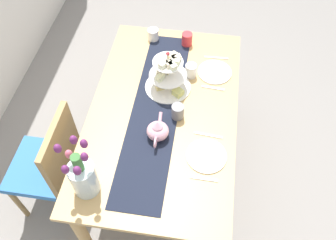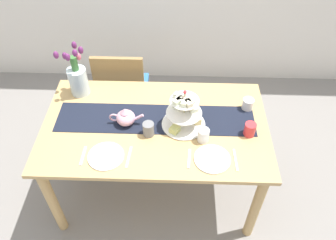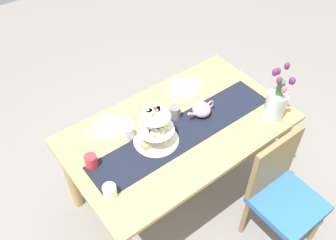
# 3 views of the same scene
# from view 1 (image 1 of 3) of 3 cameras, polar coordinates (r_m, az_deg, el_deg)

# --- Properties ---
(ground_plane) EXTENTS (8.00, 8.00, 0.00)m
(ground_plane) POSITION_cam_1_polar(r_m,az_deg,el_deg) (2.83, -0.61, -8.09)
(ground_plane) COLOR gray
(dining_table) EXTENTS (1.56, 0.92, 0.77)m
(dining_table) POSITION_cam_1_polar(r_m,az_deg,el_deg) (2.28, -0.75, -0.16)
(dining_table) COLOR tan
(dining_table) RESTS_ON ground_plane
(chair_left) EXTENTS (0.42, 0.42, 0.91)m
(chair_left) POSITION_cam_1_polar(r_m,az_deg,el_deg) (2.40, -18.55, -6.77)
(chair_left) COLOR olive
(chair_left) RESTS_ON ground_plane
(table_runner) EXTENTS (1.38, 0.29, 0.00)m
(table_runner) POSITION_cam_1_polar(r_m,az_deg,el_deg) (2.19, -2.03, 1.77)
(table_runner) COLOR black
(table_runner) RESTS_ON dining_table
(tiered_cake_stand) EXTENTS (0.30, 0.30, 0.30)m
(tiered_cake_stand) POSITION_cam_1_polar(r_m,az_deg,el_deg) (2.23, -0.01, 7.34)
(tiered_cake_stand) COLOR beige
(tiered_cake_stand) RESTS_ON table_runner
(teapot) EXTENTS (0.24, 0.13, 0.14)m
(teapot) POSITION_cam_1_polar(r_m,az_deg,el_deg) (2.02, -1.69, -1.75)
(teapot) COLOR #E5A8BC
(teapot) RESTS_ON table_runner
(tulip_vase) EXTENTS (0.19, 0.16, 0.41)m
(tulip_vase) POSITION_cam_1_polar(r_m,az_deg,el_deg) (1.83, -13.75, -8.78)
(tulip_vase) COLOR silver
(tulip_vase) RESTS_ON dining_table
(cream_jug) EXTENTS (0.08, 0.08, 0.08)m
(cream_jug) POSITION_cam_1_polar(r_m,az_deg,el_deg) (2.63, -2.43, 13.74)
(cream_jug) COLOR white
(cream_jug) RESTS_ON dining_table
(dinner_plate_left) EXTENTS (0.23, 0.23, 0.01)m
(dinner_plate_left) POSITION_cam_1_polar(r_m,az_deg,el_deg) (2.01, 6.27, -5.83)
(dinner_plate_left) COLOR white
(dinner_plate_left) RESTS_ON dining_table
(fork_left) EXTENTS (0.02, 0.15, 0.01)m
(fork_left) POSITION_cam_1_polar(r_m,az_deg,el_deg) (1.94, 5.90, -9.51)
(fork_left) COLOR silver
(fork_left) RESTS_ON dining_table
(knife_left) EXTENTS (0.03, 0.17, 0.01)m
(knife_left) POSITION_cam_1_polar(r_m,az_deg,el_deg) (2.09, 6.60, -2.47)
(knife_left) COLOR silver
(knife_left) RESTS_ON dining_table
(dinner_plate_right) EXTENTS (0.23, 0.23, 0.01)m
(dinner_plate_right) POSITION_cam_1_polar(r_m,az_deg,el_deg) (2.42, 7.61, 7.74)
(dinner_plate_right) COLOR white
(dinner_plate_right) RESTS_ON dining_table
(fork_right) EXTENTS (0.03, 0.15, 0.01)m
(fork_right) POSITION_cam_1_polar(r_m,az_deg,el_deg) (2.32, 7.36, 5.19)
(fork_right) COLOR silver
(fork_right) RESTS_ON dining_table
(knife_right) EXTENTS (0.02, 0.17, 0.01)m
(knife_right) POSITION_cam_1_polar(r_m,az_deg,el_deg) (2.53, 7.84, 10.02)
(knife_right) COLOR silver
(knife_right) RESTS_ON dining_table
(mug_grey) EXTENTS (0.08, 0.08, 0.09)m
(mug_grey) POSITION_cam_1_polar(r_m,az_deg,el_deg) (2.12, 1.59, 1.38)
(mug_grey) COLOR slate
(mug_grey) RESTS_ON table_runner
(mug_white_text) EXTENTS (0.08, 0.08, 0.09)m
(mug_white_text) POSITION_cam_1_polar(r_m,az_deg,el_deg) (2.36, 3.73, 8.03)
(mug_white_text) COLOR white
(mug_white_text) RESTS_ON dining_table
(mug_orange) EXTENTS (0.08, 0.08, 0.09)m
(mug_orange) POSITION_cam_1_polar(r_m,az_deg,el_deg) (2.59, 3.11, 13.00)
(mug_orange) COLOR red
(mug_orange) RESTS_ON dining_table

